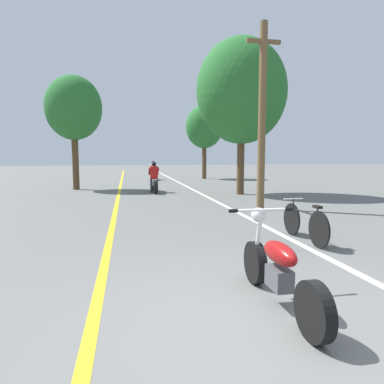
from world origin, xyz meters
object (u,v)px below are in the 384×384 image
(roadside_tree_right_near, at_px, (242,91))
(motorcycle_foreground, at_px, (278,269))
(roadside_tree_left, at_px, (74,108))
(motorcycle_rider_lead, at_px, (154,181))
(motorcycle_rider_far, at_px, (153,173))
(roadside_tree_right_far, at_px, (204,127))
(bicycle_parked, at_px, (304,223))
(utility_pole, at_px, (262,115))

(roadside_tree_right_near, relative_size, motorcycle_foreground, 3.31)
(roadside_tree_right_near, relative_size, roadside_tree_left, 1.19)
(motorcycle_foreground, bearing_deg, roadside_tree_left, 106.08)
(roadside_tree_left, height_order, motorcycle_rider_lead, roadside_tree_left)
(motorcycle_rider_far, bearing_deg, motorcycle_rider_lead, -94.04)
(roadside_tree_right_far, height_order, motorcycle_rider_lead, roadside_tree_right_far)
(motorcycle_rider_lead, bearing_deg, bicycle_parked, -77.18)
(motorcycle_rider_lead, bearing_deg, motorcycle_foreground, -88.08)
(roadside_tree_right_near, height_order, motorcycle_rider_far, roadside_tree_right_near)
(roadside_tree_right_far, distance_m, motorcycle_foreground, 21.99)
(utility_pole, bearing_deg, motorcycle_rider_far, 99.52)
(roadside_tree_right_far, bearing_deg, utility_pole, -95.73)
(motorcycle_rider_lead, height_order, bicycle_parked, motorcycle_rider_lead)
(motorcycle_foreground, xyz_separation_m, motorcycle_rider_lead, (-0.42, 12.49, 0.11))
(motorcycle_rider_lead, relative_size, bicycle_parked, 1.18)
(bicycle_parked, bearing_deg, motorcycle_foreground, -124.16)
(roadside_tree_left, height_order, bicycle_parked, roadside_tree_left)
(motorcycle_foreground, height_order, motorcycle_rider_lead, motorcycle_rider_lead)
(roadside_tree_right_far, xyz_separation_m, motorcycle_rider_far, (-3.83, -0.41, -3.30))
(roadside_tree_right_far, bearing_deg, motorcycle_rider_far, -173.93)
(roadside_tree_left, bearing_deg, utility_pole, -49.05)
(roadside_tree_right_far, distance_m, motorcycle_rider_lead, 10.44)
(motorcycle_rider_lead, xyz_separation_m, bicycle_parked, (2.23, -9.81, -0.16))
(roadside_tree_right_near, bearing_deg, motorcycle_foreground, -106.70)
(utility_pole, relative_size, motorcycle_rider_far, 2.62)
(roadside_tree_right_far, height_order, roadside_tree_left, roadside_tree_left)
(motorcycle_rider_lead, bearing_deg, roadside_tree_right_far, 63.45)
(utility_pole, distance_m, motorcycle_foreground, 7.71)
(utility_pole, xyz_separation_m, motorcycle_rider_far, (-2.37, 14.15, -2.48))
(motorcycle_rider_lead, xyz_separation_m, motorcycle_rider_far, (0.60, 8.46, -0.02))
(utility_pole, bearing_deg, roadside_tree_left, 130.95)
(roadside_tree_left, xyz_separation_m, motorcycle_rider_lead, (3.79, -2.10, -3.51))
(roadside_tree_right_near, distance_m, motorcycle_rider_far, 11.19)
(motorcycle_foreground, distance_m, bicycle_parked, 3.23)
(roadside_tree_right_near, distance_m, motorcycle_foreground, 12.14)
(motorcycle_rider_lead, height_order, motorcycle_rider_far, motorcycle_rider_lead)
(roadside_tree_right_far, relative_size, roadside_tree_left, 0.96)
(utility_pole, bearing_deg, motorcycle_rider_lead, 117.58)
(utility_pole, xyz_separation_m, motorcycle_rider_lead, (-2.97, 5.69, -2.46))
(roadside_tree_right_near, height_order, motorcycle_foreground, roadside_tree_right_near)
(roadside_tree_right_near, bearing_deg, motorcycle_rider_far, 107.30)
(motorcycle_rider_lead, relative_size, motorcycle_rider_far, 0.94)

